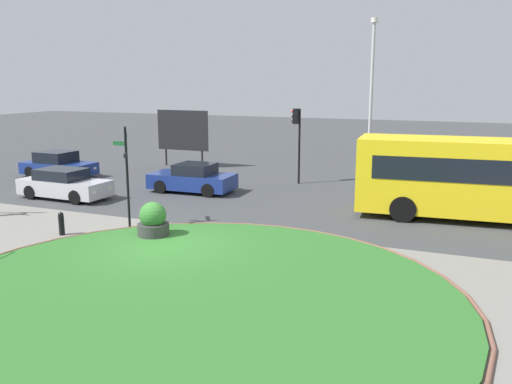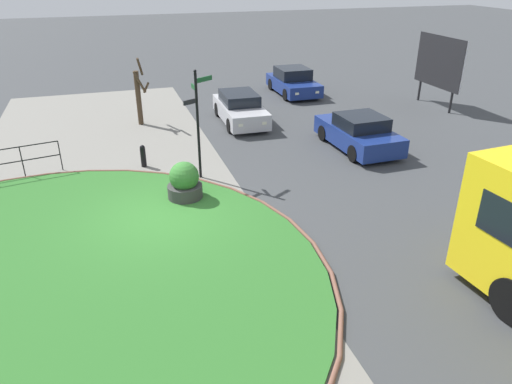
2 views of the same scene
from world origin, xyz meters
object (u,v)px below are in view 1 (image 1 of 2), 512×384
Objects in this scene: bollard_foreground at (61,223)px; car_near_lane at (193,179)px; car_far_lane at (58,165)px; traffic_light_near at (297,129)px; lamppost_tall at (371,99)px; billboard_left at (183,131)px; bus_yellow at (495,178)px; signpost_directional at (127,170)px; car_trailing at (64,184)px; planter_near_signpost at (153,222)px.

bollard_foreground is 8.34m from car_near_lane.
traffic_light_near reaches higher than car_far_lane.
traffic_light_near reaches higher than car_near_lane.
lamppost_tall reaches higher than billboard_left.
car_near_lane is 9.60m from lamppost_tall.
lamppost_tall is at bearing -10.08° from billboard_left.
traffic_light_near reaches higher than bus_yellow.
lamppost_tall reaches higher than car_far_lane.
signpost_directional is 6.58m from car_trailing.
car_trailing is at bearing 5.16° from bus_yellow.
car_near_lane is at bearing 98.20° from signpost_directional.
lamppost_tall reaches higher than planter_near_signpost.
planter_near_signpost is (3.11, 0.97, 0.13)m from bollard_foreground.
bus_yellow is 8.20× the size of planter_near_signpost.
car_near_lane is at bearing 38.39° from car_trailing.
traffic_light_near is (3.93, 3.97, 2.20)m from car_near_lane.
car_trailing is 1.21× the size of billboard_left.
signpost_directional reaches higher than car_trailing.
traffic_light_near is 8.71m from billboard_left.
car_far_lane is 1.16× the size of billboard_left.
billboard_left is (4.60, 5.91, 1.55)m from car_far_lane.
car_far_lane reaches higher than planter_near_signpost.
bus_yellow is 13.31m from car_near_lane.
car_trailing is 15.16m from lamppost_tall.
car_near_lane is (0.59, 8.32, 0.21)m from bollard_foreground.
signpost_directional reaches higher than billboard_left.
billboard_left reaches higher than car_far_lane.
lamppost_tall is 13.52m from planter_near_signpost.
bus_yellow is 18.25m from car_trailing.
signpost_directional reaches higher than planter_near_signpost.
planter_near_signpost is (2.51, -7.35, -0.07)m from car_near_lane.
bus_yellow is 12.79m from planter_near_signpost.
signpost_directional is 0.96× the size of traffic_light_near.
car_trailing is 1.10× the size of traffic_light_near.
lamppost_tall reaches higher than car_near_lane.
traffic_light_near is (8.64, 7.49, 2.19)m from car_trailing.
bollard_foreground is 15.96m from bus_yellow.
lamppost_tall is (8.12, 12.92, 3.97)m from bollard_foreground.
car_far_lane is at bearing 136.21° from car_trailing.
bus_yellow is (12.32, 6.04, -0.46)m from signpost_directional.
signpost_directional is 0.86× the size of car_trailing.
signpost_directional is at bearing 96.43° from car_near_lane.
car_far_lane is 3.24× the size of planter_near_signpost.
car_far_lane is at bearing -166.86° from lamppost_tall.
planter_near_signpost is (-10.75, -6.85, -1.11)m from bus_yellow.
signpost_directional is 2.90m from bollard_foreground.
billboard_left reaches higher than bollard_foreground.
car_near_lane is 8.11m from billboard_left.
bus_yellow is at bearing 11.15° from car_trailing.
signpost_directional is 14.23m from billboard_left.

